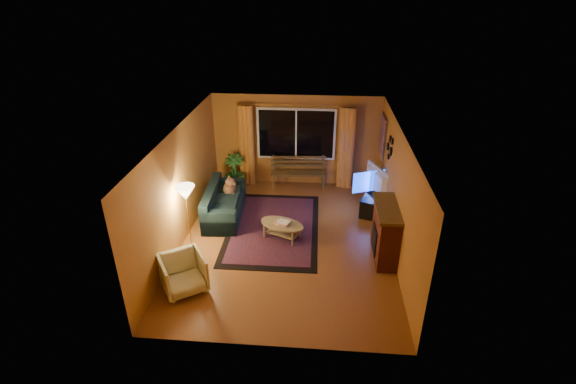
# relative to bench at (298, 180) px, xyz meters

# --- Properties ---
(floor) EXTENTS (4.50, 6.00, 0.02)m
(floor) POSITION_rel_bench_xyz_m (-0.09, -2.66, -0.24)
(floor) COLOR brown
(floor) RESTS_ON ground
(ceiling) EXTENTS (4.50, 6.00, 0.02)m
(ceiling) POSITION_rel_bench_xyz_m (-0.09, -2.66, 2.28)
(ceiling) COLOR white
(ceiling) RESTS_ON ground
(wall_back) EXTENTS (4.50, 0.02, 2.50)m
(wall_back) POSITION_rel_bench_xyz_m (-0.09, 0.35, 1.02)
(wall_back) COLOR #B6732D
(wall_back) RESTS_ON ground
(wall_left) EXTENTS (0.02, 6.00, 2.50)m
(wall_left) POSITION_rel_bench_xyz_m (-2.35, -2.66, 1.02)
(wall_left) COLOR #B6732D
(wall_left) RESTS_ON ground
(wall_right) EXTENTS (0.02, 6.00, 2.50)m
(wall_right) POSITION_rel_bench_xyz_m (2.17, -2.66, 1.02)
(wall_right) COLOR #B6732D
(wall_right) RESTS_ON ground
(window) EXTENTS (2.00, 0.02, 1.30)m
(window) POSITION_rel_bench_xyz_m (-0.09, 0.29, 1.22)
(window) COLOR black
(window) RESTS_ON wall_back
(curtain_rod) EXTENTS (3.20, 0.03, 0.03)m
(curtain_rod) POSITION_rel_bench_xyz_m (-0.09, 0.24, 2.02)
(curtain_rod) COLOR #BF8C3F
(curtain_rod) RESTS_ON wall_back
(curtain_left) EXTENTS (0.36, 0.36, 2.24)m
(curtain_left) POSITION_rel_bench_xyz_m (-1.44, 0.22, 0.89)
(curtain_left) COLOR orange
(curtain_left) RESTS_ON ground
(curtain_right) EXTENTS (0.36, 0.36, 2.24)m
(curtain_right) POSITION_rel_bench_xyz_m (1.26, 0.22, 0.89)
(curtain_right) COLOR orange
(curtain_right) RESTS_ON ground
(bench) EXTENTS (1.53, 0.57, 0.45)m
(bench) POSITION_rel_bench_xyz_m (0.00, 0.00, 0.00)
(bench) COLOR #473518
(bench) RESTS_ON ground
(potted_plant) EXTENTS (0.58, 0.58, 0.98)m
(potted_plant) POSITION_rel_bench_xyz_m (-1.75, -0.16, 0.27)
(potted_plant) COLOR #235B1E
(potted_plant) RESTS_ON ground
(sofa) EXTENTS (0.91, 1.91, 0.76)m
(sofa) POSITION_rel_bench_xyz_m (-1.68, -1.71, 0.15)
(sofa) COLOR black
(sofa) RESTS_ON ground
(dog) EXTENTS (0.40, 0.46, 0.42)m
(dog) POSITION_rel_bench_xyz_m (-1.63, -1.29, 0.36)
(dog) COLOR #8D5A3C
(dog) RESTS_ON sofa
(armchair) EXTENTS (1.01, 1.00, 0.77)m
(armchair) POSITION_rel_bench_xyz_m (-1.85, -4.42, 0.16)
(armchair) COLOR beige
(armchair) RESTS_ON ground
(floor_lamp) EXTENTS (0.31, 0.31, 1.49)m
(floor_lamp) POSITION_rel_bench_xyz_m (-2.09, -3.13, 0.52)
(floor_lamp) COLOR #BF8C3F
(floor_lamp) RESTS_ON ground
(rug) EXTENTS (2.10, 3.29, 0.02)m
(rug) POSITION_rel_bench_xyz_m (-0.45, -2.15, -0.21)
(rug) COLOR maroon
(rug) RESTS_ON ground
(coffee_table) EXTENTS (1.33, 1.33, 0.37)m
(coffee_table) POSITION_rel_bench_xyz_m (-0.21, -2.55, -0.04)
(coffee_table) COLOR #988454
(coffee_table) RESTS_ON ground
(tv_console) EXTENTS (0.71, 1.16, 0.46)m
(tv_console) POSITION_rel_bench_xyz_m (1.91, -1.10, 0.00)
(tv_console) COLOR black
(tv_console) RESTS_ON ground
(television) EXTENTS (0.57, 1.12, 0.66)m
(television) POSITION_rel_bench_xyz_m (1.91, -1.10, 0.56)
(television) COLOR black
(television) RESTS_ON tv_console
(fireplace) EXTENTS (0.40, 1.20, 1.10)m
(fireplace) POSITION_rel_bench_xyz_m (1.96, -3.06, 0.32)
(fireplace) COLOR maroon
(fireplace) RESTS_ON ground
(mirror_cluster) EXTENTS (0.06, 0.60, 0.56)m
(mirror_cluster) POSITION_rel_bench_xyz_m (2.12, -1.36, 1.57)
(mirror_cluster) COLOR black
(mirror_cluster) RESTS_ON wall_right
(painting) EXTENTS (0.04, 0.76, 0.96)m
(painting) POSITION_rel_bench_xyz_m (2.13, -0.21, 1.42)
(painting) COLOR #C65322
(painting) RESTS_ON wall_right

